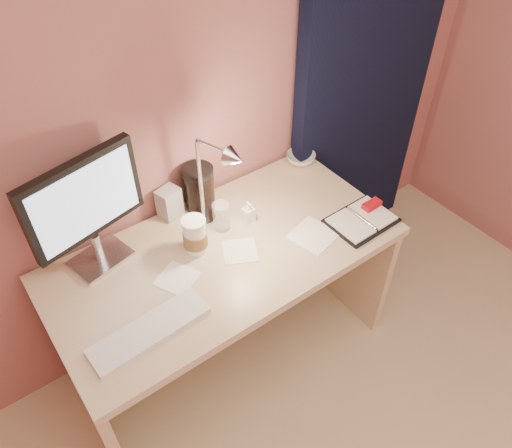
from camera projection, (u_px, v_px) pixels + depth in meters
room at (355, 62)px, 2.30m from camera, size 3.50×3.50×3.50m
desk at (217, 277)px, 2.18m from camera, size 1.40×0.70×0.73m
monitor at (84, 206)px, 1.75m from camera, size 0.44×0.20×0.48m
keyboard at (150, 330)px, 1.70m from camera, size 0.43×0.15×0.02m
planner at (362, 219)px, 2.11m from camera, size 0.28×0.21×0.04m
paper_a at (313, 235)px, 2.05m from camera, size 0.20×0.20×0.00m
paper_b at (240, 251)px, 1.98m from camera, size 0.18×0.18×0.00m
paper_c at (177, 278)px, 1.88m from camera, size 0.18×0.18×0.00m
coffee_cup at (195, 236)px, 1.94m from camera, size 0.10×0.10×0.16m
clear_cup at (221, 216)px, 2.04m from camera, size 0.07×0.07×0.12m
bowl at (301, 158)px, 2.40m from camera, size 0.16×0.16×0.04m
lotion_bottle at (248, 212)px, 2.08m from camera, size 0.05×0.05×0.10m
dark_jar at (199, 190)px, 2.12m from camera, size 0.13×0.13×0.18m
product_box at (169, 203)px, 2.09m from camera, size 0.11×0.09×0.14m
desk_lamp at (206, 185)px, 1.86m from camera, size 0.15×0.26×0.43m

